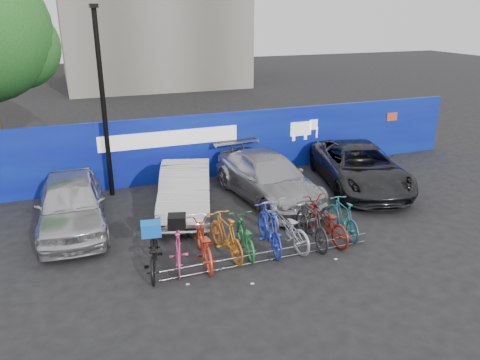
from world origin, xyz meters
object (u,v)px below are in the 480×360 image
bike_rack (270,255)px  bike_8 (325,220)px  car_1 (185,189)px  bike_6 (285,226)px  car_3 (359,167)px  bike_2 (204,243)px  lamppost (103,99)px  car_2 (268,178)px  car_0 (71,204)px  bike_3 (226,235)px  bike_4 (245,235)px  bike_0 (153,253)px  bike_5 (269,228)px  bike_7 (312,224)px  bike_1 (178,247)px  bike_9 (343,217)px

bike_rack → bike_8: bearing=17.9°
car_1 → bike_6: car_1 is taller
car_3 → bike_2: bearing=-139.5°
lamppost → car_2: size_ratio=1.21×
car_0 → car_1: 3.35m
bike_rack → bike_6: bike_6 is taller
bike_3 → car_2: bearing=-135.4°
bike_3 → bike_4: bike_3 is taller
lamppost → bike_6: size_ratio=2.93×
car_0 → bike_0: (1.70, -3.16, -0.29)m
car_0 → bike_3: (3.60, -3.03, -0.21)m
lamppost → bike_3: 6.39m
car_2 → bike_6: bearing=-111.9°
bike_0 → car_2: bearing=-131.4°
bike_0 → bike_3: size_ratio=0.98×
bike_5 → bike_6: 0.50m
bike_rack → bike_7: bike_7 is taller
car_0 → bike_3: car_0 is taller
bike_3 → bike_4: 0.52m
bike_1 → bike_5: (2.44, 0.06, 0.06)m
bike_1 → car_0: bearing=-41.4°
car_0 → bike_8: (6.41, -3.11, -0.22)m
bike_4 → bike_6: 1.15m
bike_rack → bike_9: (2.50, 0.65, 0.36)m
bike_5 → bike_9: bike_5 is taller
car_1 → bike_6: size_ratio=2.06×
bike_8 → car_1: bearing=-50.8°
bike_4 → bike_7: 1.84m
car_3 → bike_5: car_3 is taller
car_2 → bike_2: bearing=-140.4°
bike_2 → bike_8: bearing=-173.6°
car_2 → bike_6: (-0.89, -3.17, -0.18)m
car_3 → bike_7: (-3.66, -3.23, -0.18)m
bike_0 → bike_2: bearing=-167.0°
car_2 → bike_2: 4.57m
car_2 → bike_8: (0.26, -3.24, -0.18)m
bike_6 → bike_8: 1.15m
bike_rack → bike_0: bearing=168.7°
car_3 → bike_6: 5.30m
lamppost → bike_4: size_ratio=3.49×
bike_0 → bike_9: bearing=-167.0°
car_1 → car_2: (2.80, 0.02, 0.02)m
bike_7 → bike_8: (0.47, 0.13, -0.02)m
bike_2 → bike_4: (1.14, 0.12, -0.06)m
car_1 → bike_2: bearing=-80.3°
car_3 → bike_3: car_3 is taller
lamppost → bike_9: lamppost is taller
car_2 → bike_5: car_2 is taller
bike_rack → bike_7: 1.56m
lamppost → car_0: bearing=-120.0°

